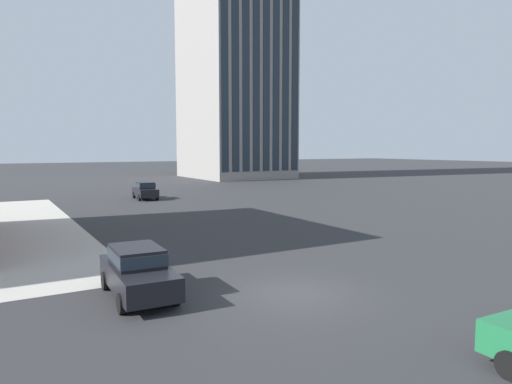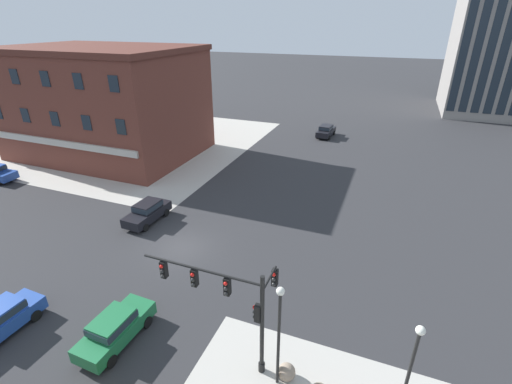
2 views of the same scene
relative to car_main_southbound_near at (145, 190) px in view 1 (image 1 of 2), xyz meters
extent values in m
plane|color=#2D2D30|center=(-4.29, -31.69, -0.92)|extent=(320.00, 320.00, 0.00)
cube|color=black|center=(0.00, 0.05, -0.22)|extent=(2.12, 4.53, 0.76)
cube|color=black|center=(-0.01, -0.10, 0.46)|extent=(1.67, 2.23, 0.60)
cube|color=#232D38|center=(-0.01, -0.10, 0.46)|extent=(1.71, 2.32, 0.40)
cylinder|color=black|center=(-0.71, 1.48, -0.60)|extent=(0.27, 0.66, 0.64)
cylinder|color=black|center=(0.95, 1.34, -0.60)|extent=(0.27, 0.66, 0.64)
cylinder|color=black|center=(-0.94, -1.24, -0.60)|extent=(0.27, 0.66, 0.64)
cylinder|color=black|center=(0.72, -1.38, -0.60)|extent=(0.27, 0.66, 0.64)
cube|color=black|center=(-9.03, -29.33, -0.22)|extent=(1.93, 4.47, 0.76)
cube|color=black|center=(-9.02, -29.18, 0.46)|extent=(1.58, 2.17, 0.60)
cube|color=#232D38|center=(-9.02, -29.18, 0.46)|extent=(1.62, 2.26, 0.40)
cylinder|color=black|center=(-8.25, -30.73, -0.60)|extent=(0.24, 0.65, 0.64)
cylinder|color=black|center=(-9.92, -30.66, -0.60)|extent=(0.24, 0.65, 0.64)
cylinder|color=black|center=(-8.14, -28.00, -0.60)|extent=(0.24, 0.65, 0.64)
cylinder|color=black|center=(-9.81, -27.94, -0.60)|extent=(0.24, 0.65, 0.64)
cylinder|color=black|center=(-3.68, -38.87, -0.60)|extent=(0.24, 0.65, 0.64)
camera|label=1|loc=(-13.19, -44.32, 4.05)|focal=32.31mm
camera|label=2|loc=(8.90, -50.42, 14.39)|focal=25.26mm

